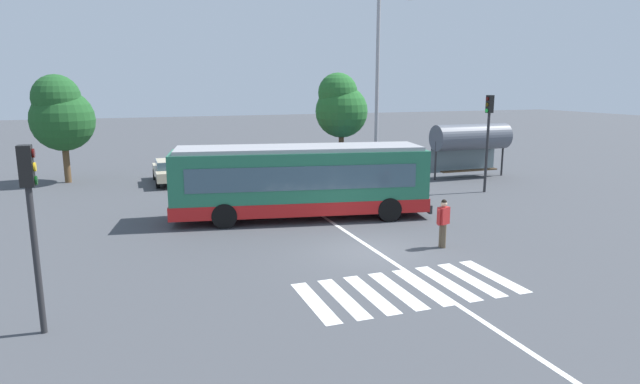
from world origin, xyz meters
name	(u,v)px	position (x,y,z in m)	size (l,w,h in m)	color
ground_plane	(371,252)	(0.00, 0.00, 0.00)	(160.00, 160.00, 0.00)	#424449
city_transit_bus	(300,181)	(-0.81, 5.29, 1.59)	(11.03, 4.53, 3.06)	black
pedestrian_crossing_street	(443,221)	(2.53, -0.42, 0.97)	(0.55, 0.39, 1.72)	brown
parked_car_champagne	(171,170)	(-5.26, 15.58, 0.77)	(1.89, 4.51, 1.35)	black
parked_car_white	(219,166)	(-2.45, 16.10, 0.77)	(2.18, 4.63, 1.35)	black
parked_car_silver	(262,165)	(0.10, 15.64, 0.77)	(2.05, 4.59, 1.35)	black
parked_car_red	(303,162)	(2.89, 16.06, 0.77)	(2.01, 4.57, 1.35)	black
parked_car_blue	(348,161)	(5.69, 15.44, 0.77)	(1.98, 4.55, 1.35)	black
parked_car_charcoal	(384,158)	(8.35, 15.63, 0.77)	(1.93, 4.53, 1.35)	black
traffic_light_near_corner	(31,209)	(-9.67, -2.88, 2.92)	(0.33, 0.32, 4.33)	#28282B
traffic_light_far_corner	(488,128)	(10.03, 7.20, 3.36)	(0.33, 0.32, 5.04)	#28282B
bus_stop_shelter	(471,138)	(11.88, 11.19, 2.42)	(4.91, 1.54, 3.25)	#28282B
twin_arm_street_lamp	(377,72)	(5.29, 10.61, 6.23)	(4.22, 0.32, 10.34)	#939399
background_tree_left	(61,114)	(-10.93, 17.77, 3.95)	(3.51, 3.51, 6.14)	brown
background_tree_right	(340,106)	(6.35, 18.36, 4.12)	(3.58, 3.58, 6.36)	brown
crosswalk_painted_stripes	(410,288)	(-0.43, -3.40, 0.00)	(6.09, 2.85, 0.01)	silver
lane_center_line	(352,236)	(0.17, 2.00, 0.00)	(0.16, 24.00, 0.01)	silver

